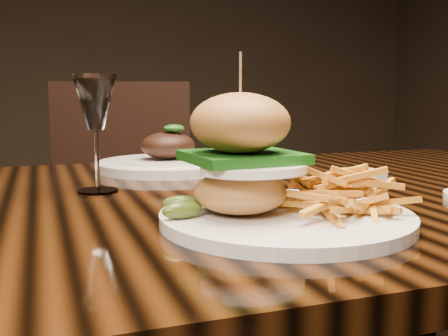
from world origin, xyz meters
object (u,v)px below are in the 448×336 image
object	(u,v)px
dining_table	(228,239)
burger_plate	(277,182)
far_dish	(168,161)
wine_glass	(95,106)
chair_far	(121,210)

from	to	relation	value
dining_table	burger_plate	distance (m)	0.25
dining_table	far_dish	xyz separation A→B (m)	(-0.03, 0.29, 0.09)
dining_table	wine_glass	size ratio (longest dim) A/B	8.46
wine_glass	far_dish	distance (m)	0.30
dining_table	far_dish	bearing A→B (deg)	95.66
far_dish	burger_plate	bearing A→B (deg)	-88.45
wine_glass	far_dish	bearing A→B (deg)	51.95
wine_glass	chair_far	bearing A→B (deg)	79.47
wine_glass	far_dish	size ratio (longest dim) A/B	0.63
burger_plate	wine_glass	bearing A→B (deg)	129.66
burger_plate	far_dish	world-z (taller)	burger_plate
wine_glass	chair_far	xyz separation A→B (m)	(0.15, 0.81, -0.35)
dining_table	far_dish	distance (m)	0.31
far_dish	chair_far	world-z (taller)	chair_far
wine_glass	far_dish	xyz separation A→B (m)	(0.17, 0.22, -0.12)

